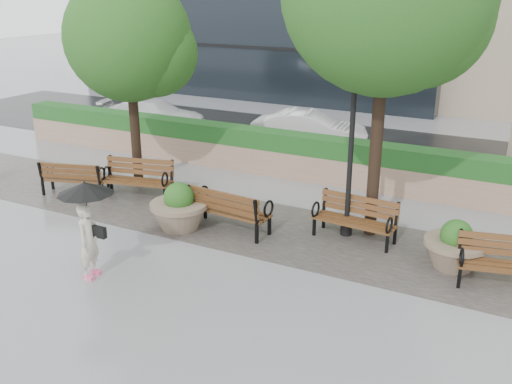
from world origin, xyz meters
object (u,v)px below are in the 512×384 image
at_px(car_left, 154,115).
at_px(bench_1, 137,187).
at_px(planter_left, 179,211).
at_px(planter_right, 455,249).
at_px(pedestrian, 87,221).
at_px(lamppost, 350,160).
at_px(bench_2, 229,218).
at_px(bench_0, 75,185).
at_px(car_right, 309,130).
at_px(bench_4, 506,273).
at_px(bench_3, 354,228).

bearing_deg(car_left, bench_1, -160.43).
relative_size(planter_left, car_left, 0.32).
xyz_separation_m(planter_right, pedestrian, (-6.45, -3.75, 0.80)).
bearing_deg(planter_left, bench_1, 151.14).
xyz_separation_m(lamppost, car_left, (-10.29, 6.28, -1.23)).
bearing_deg(planter_left, bench_2, 21.47).
bearing_deg(bench_1, car_left, 109.93).
bearing_deg(bench_1, lamppost, -11.00).
distance_m(bench_0, planter_right, 10.23).
bearing_deg(car_right, bench_1, 151.33).
bearing_deg(car_left, pedestrian, -162.75).
height_order(bench_4, pedestrian, pedestrian).
xyz_separation_m(bench_4, pedestrian, (-7.49, -3.37, 0.92)).
bearing_deg(car_left, planter_right, -131.91).
bearing_deg(lamppost, car_right, 118.95).
relative_size(bench_1, car_right, 0.51).
bearing_deg(bench_3, lamppost, 146.13).
bearing_deg(planter_left, bench_4, 4.42).
relative_size(bench_2, car_right, 0.51).
distance_m(bench_0, car_right, 8.57).
xyz_separation_m(bench_1, bench_2, (3.41, -0.81, 0.00)).
relative_size(bench_1, bench_2, 1.01).
bearing_deg(bench_3, planter_left, -157.25).
bearing_deg(pedestrian, car_right, -10.24).
bearing_deg(planter_left, lamppost, 22.22).
height_order(car_right, pedestrian, pedestrian).
height_order(bench_3, bench_4, bench_3).
bearing_deg(bench_4, planter_left, 171.01).
height_order(planter_right, car_left, car_left).
relative_size(car_right, pedestrian, 2.04).
bearing_deg(car_left, bench_0, -173.79).
bearing_deg(bench_4, bench_2, 167.70).
xyz_separation_m(planter_left, car_right, (-0.01, 8.23, 0.21)).
bearing_deg(lamppost, bench_0, -173.53).
bearing_deg(planter_right, bench_1, 177.89).
height_order(bench_1, bench_4, bench_1).
bearing_deg(car_left, planter_left, -153.60).
bearing_deg(bench_4, lamppost, 151.74).
bearing_deg(planter_left, planter_right, 8.59).
bearing_deg(pedestrian, bench_3, -54.53).
height_order(bench_3, planter_right, planter_right).
bearing_deg(planter_right, lamppost, 167.34).
height_order(planter_left, pedestrian, pedestrian).
xyz_separation_m(bench_1, car_left, (-4.31, 6.54, 0.31)).
xyz_separation_m(bench_1, lamppost, (5.99, 0.26, 1.54)).
height_order(bench_0, bench_3, bench_3).
bearing_deg(car_right, pedestrian, 168.36).
bearing_deg(car_left, lamppost, -135.20).
bearing_deg(lamppost, planter_right, -12.66).
relative_size(bench_2, planter_right, 1.62).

